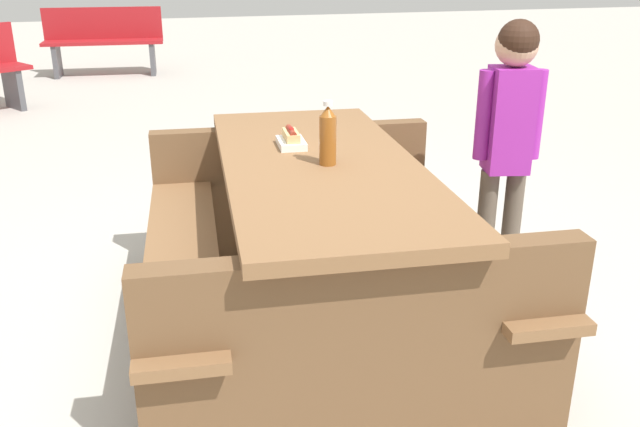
# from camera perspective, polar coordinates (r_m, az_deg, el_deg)

# --- Properties ---
(ground_plane) EXTENTS (30.00, 30.00, 0.00)m
(ground_plane) POSITION_cam_1_polar(r_m,az_deg,el_deg) (2.99, 0.00, -9.42)
(ground_plane) COLOR #B7B2A8
(ground_plane) RESTS_ON ground
(picnic_table) EXTENTS (1.92, 1.56, 0.75)m
(picnic_table) POSITION_cam_1_polar(r_m,az_deg,el_deg) (2.79, 0.00, -1.54)
(picnic_table) COLOR brown
(picnic_table) RESTS_ON ground
(soda_bottle) EXTENTS (0.07, 0.07, 0.25)m
(soda_bottle) POSITION_cam_1_polar(r_m,az_deg,el_deg) (2.61, 0.66, 6.57)
(soda_bottle) COLOR brown
(soda_bottle) RESTS_ON picnic_table
(hotdog_tray) EXTENTS (0.19, 0.12, 0.08)m
(hotdog_tray) POSITION_cam_1_polar(r_m,az_deg,el_deg) (2.88, -2.43, 6.24)
(hotdog_tray) COLOR white
(hotdog_tray) RESTS_ON picnic_table
(child_in_coat) EXTENTS (0.21, 0.30, 1.25)m
(child_in_coat) POSITION_cam_1_polar(r_m,az_deg,el_deg) (3.23, 15.61, 7.48)
(child_in_coat) COLOR brown
(child_in_coat) RESTS_ON ground
(park_bench_far) EXTENTS (0.52, 1.53, 0.85)m
(park_bench_far) POSITION_cam_1_polar(r_m,az_deg,el_deg) (9.51, -17.70, 13.73)
(park_bench_far) COLOR maroon
(park_bench_far) RESTS_ON ground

